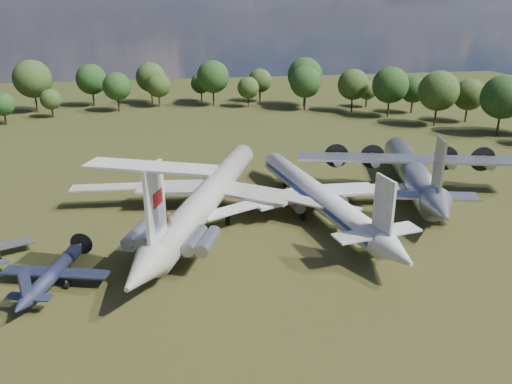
{
  "coord_description": "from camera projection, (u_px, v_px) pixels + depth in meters",
  "views": [
    {
      "loc": [
        -1.56,
        -65.88,
        30.37
      ],
      "look_at": [
        10.34,
        -0.56,
        5.0
      ],
      "focal_mm": 35.0,
      "sensor_mm": 36.0,
      "label": 1
    }
  ],
  "objects": [
    {
      "name": "tu104_jet",
      "position": [
        318.0,
        200.0,
        75.19
      ],
      "size": [
        44.06,
        54.1,
        4.88
      ],
      "primitive_type": null,
      "rotation": [
        0.0,
        0.0,
        0.16
      ],
      "color": "white",
      "rests_on": "ground"
    },
    {
      "name": "person_on_il62",
      "position": [
        169.0,
        219.0,
        58.49
      ],
      "size": [
        0.63,
        0.42,
        1.71
      ],
      "primitive_type": "imported",
      "rotation": [
        0.0,
        0.0,
        3.12
      ],
      "color": "brown",
      "rests_on": "il62_airliner"
    },
    {
      "name": "il62_airliner",
      "position": [
        210.0,
        199.0,
        74.26
      ],
      "size": [
        62.94,
        70.18,
        5.65
      ],
      "primitive_type": null,
      "rotation": [
        0.0,
        0.0,
        -0.39
      ],
      "color": "silver",
      "rests_on": "ground"
    },
    {
      "name": "small_prop_west",
      "position": [
        54.0,
        277.0,
        56.49
      ],
      "size": [
        16.61,
        19.7,
        2.48
      ],
      "primitive_type": null,
      "rotation": [
        0.0,
        0.0,
        -0.28
      ],
      "color": "black",
      "rests_on": "ground"
    },
    {
      "name": "an12_transport",
      "position": [
        412.0,
        176.0,
        84.16
      ],
      "size": [
        48.58,
        51.8,
        5.69
      ],
      "primitive_type": null,
      "rotation": [
        0.0,
        0.0,
        -0.26
      ],
      "color": "#A6A8AE",
      "rests_on": "ground"
    },
    {
      "name": "ground",
      "position": [
        185.0,
        228.0,
        71.65
      ],
      "size": [
        300.0,
        300.0,
        0.0
      ],
      "primitive_type": "plane",
      "color": "#223511",
      "rests_on": "ground"
    }
  ]
}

